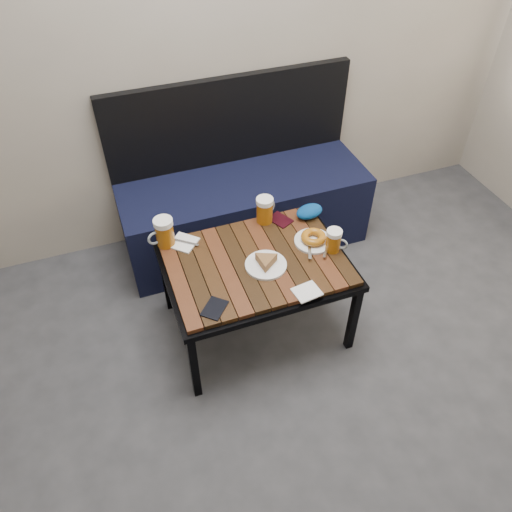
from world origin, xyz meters
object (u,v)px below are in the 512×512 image
object	(u,v)px
beer_mug_left	(164,232)
knit_pouch	(309,211)
plate_pie	(266,263)
bench	(243,203)
cafe_table	(256,267)
beer_mug_right	(334,240)
plate_bagel	(313,239)
passport_navy	(215,308)
beer_mug_centre	(265,210)
passport_burgundy	(280,220)

from	to	relation	value
beer_mug_left	knit_pouch	world-z (taller)	beer_mug_left
plate_pie	knit_pouch	xyz separation A→B (m)	(0.33, 0.26, 0.01)
bench	cafe_table	bearing A→B (deg)	-103.83
cafe_table	beer_mug_right	xyz separation A→B (m)	(0.36, -0.06, 0.10)
cafe_table	knit_pouch	world-z (taller)	knit_pouch
beer_mug_left	bench	bearing A→B (deg)	-154.61
cafe_table	beer_mug_right	bearing A→B (deg)	-8.66
bench	knit_pouch	size ratio (longest dim) A/B	9.78
bench	plate_bagel	world-z (taller)	bench
bench	beer_mug_left	bearing A→B (deg)	-141.73
plate_pie	passport_navy	size ratio (longest dim) A/B	1.66
beer_mug_right	plate_bagel	bearing A→B (deg)	168.43
beer_mug_centre	passport_navy	bearing A→B (deg)	-162.76
cafe_table	bench	bearing A→B (deg)	76.17
beer_mug_right	plate_bagel	size ratio (longest dim) A/B	0.52
passport_navy	beer_mug_centre	bearing A→B (deg)	91.63
cafe_table	passport_navy	xyz separation A→B (m)	(-0.26, -0.21, 0.05)
plate_pie	beer_mug_right	bearing A→B (deg)	-1.00
cafe_table	passport_burgundy	xyz separation A→B (m)	(0.21, 0.23, 0.05)
cafe_table	plate_bagel	size ratio (longest dim) A/B	3.80
bench	passport_navy	size ratio (longest dim) A/B	12.28
bench	beer_mug_right	world-z (taller)	bench
beer_mug_centre	knit_pouch	bearing A→B (deg)	-43.90
plate_bagel	passport_navy	distance (m)	0.61
cafe_table	beer_mug_left	xyz separation A→B (m)	(-0.36, 0.25, 0.12)
beer_mug_right	knit_pouch	distance (m)	0.27
plate_bagel	passport_navy	xyz separation A→B (m)	(-0.56, -0.24, -0.02)
beer_mug_centre	passport_navy	xyz separation A→B (m)	(-0.40, -0.47, -0.07)
beer_mug_left	passport_navy	xyz separation A→B (m)	(0.10, -0.46, -0.07)
plate_pie	passport_navy	xyz separation A→B (m)	(-0.29, -0.16, -0.02)
beer_mug_right	plate_bagel	distance (m)	0.11
bench	cafe_table	size ratio (longest dim) A/B	1.67
cafe_table	beer_mug_centre	world-z (taller)	beer_mug_centre
beer_mug_left	plate_bagel	xyz separation A→B (m)	(0.66, -0.23, -0.05)
cafe_table	beer_mug_centre	size ratio (longest dim) A/B	6.19
cafe_table	plate_pie	size ratio (longest dim) A/B	4.43
cafe_table	passport_navy	distance (m)	0.34
bench	beer_mug_right	xyz separation A→B (m)	(0.20, -0.72, 0.26)
plate_pie	beer_mug_centre	bearing A→B (deg)	70.07
cafe_table	passport_burgundy	world-z (taller)	passport_burgundy
passport_navy	cafe_table	bearing A→B (deg)	81.37
cafe_table	beer_mug_centre	xyz separation A→B (m)	(0.14, 0.25, 0.11)
bench	beer_mug_centre	size ratio (longest dim) A/B	10.32
passport_navy	passport_burgundy	size ratio (longest dim) A/B	1.00
cafe_table	knit_pouch	bearing A→B (deg)	30.10
plate_bagel	cafe_table	bearing A→B (deg)	-175.35
beer_mug_left	beer_mug_right	bearing A→B (deg)	144.16
passport_navy	knit_pouch	distance (m)	0.75
beer_mug_centre	passport_burgundy	world-z (taller)	beer_mug_centre
bench	beer_mug_left	xyz separation A→B (m)	(-0.53, -0.42, 0.27)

